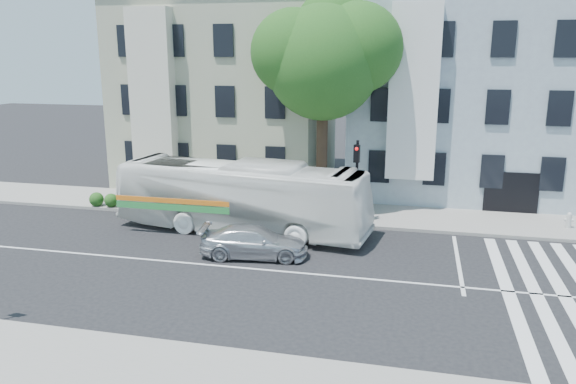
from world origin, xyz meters
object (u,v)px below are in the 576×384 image
(bus, at_px, (241,197))
(traffic_signal, at_px, (357,171))
(fire_hydrant, at_px, (569,220))
(sedan, at_px, (254,242))

(bus, relative_size, traffic_signal, 2.90)
(fire_hydrant, bearing_deg, bus, -166.51)
(traffic_signal, relative_size, fire_hydrant, 5.57)
(bus, bearing_deg, sedan, -145.94)
(sedan, height_order, fire_hydrant, sedan)
(traffic_signal, bearing_deg, bus, -147.66)
(bus, height_order, fire_hydrant, bus)
(bus, xyz_separation_m, traffic_signal, (4.96, 2.15, 0.98))
(bus, relative_size, sedan, 2.72)
(traffic_signal, xyz_separation_m, fire_hydrant, (9.66, 1.35, -2.10))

